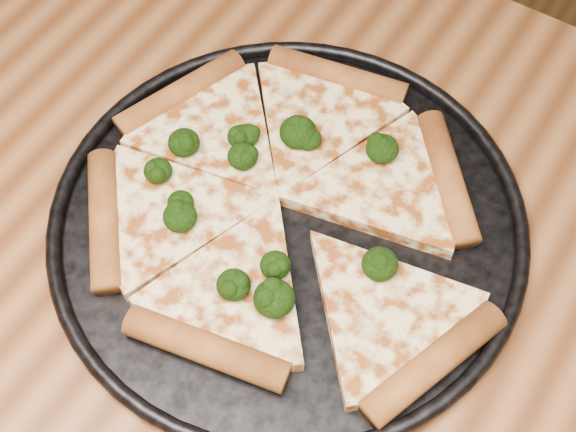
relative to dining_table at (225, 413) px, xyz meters
The scene contains 4 objects.
dining_table is the anchor object (origin of this frame).
pizza_pan 0.16m from the dining_table, 99.26° to the left, with size 0.37×0.37×0.02m.
pizza 0.18m from the dining_table, 102.34° to the left, with size 0.35×0.31×0.02m.
broccoli_florets 0.18m from the dining_table, 107.92° to the left, with size 0.21×0.19×0.02m.
Camera 1 is at (0.16, -0.16, 1.30)m, focal length 51.81 mm.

